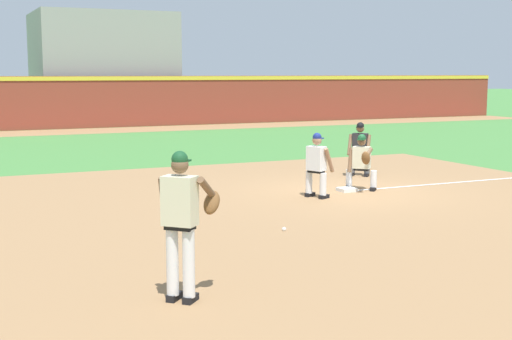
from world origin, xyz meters
The scene contains 11 objects.
ground_plane centered at (0.00, 0.00, 0.00)m, with size 160.00×160.00×0.00m, color #47843D.
infield_dirt_patch centered at (-3.08, -3.07, 0.00)m, with size 18.00×18.00×0.01m, color #9E754C.
warning_track_strip centered at (0.00, 20.00, 0.00)m, with size 48.00×3.20×0.01m, color #9E754C.
first_base_bag centered at (0.00, 0.00, 0.04)m, with size 0.38×0.38×0.09m, color white.
baseball centered at (-3.24, -3.16, 0.04)m, with size 0.07×0.07×0.07m, color white.
pitcher centered at (-6.11, -6.13, 1.06)m, with size 0.85×0.55×1.86m.
first_baseman centered at (0.40, 0.00, 0.73)m, with size 0.74×1.08×1.34m.
baserunner centered at (-1.06, -0.43, 0.79)m, with size 0.59×0.67×1.46m.
umpire centered at (1.65, 2.03, 0.79)m, with size 0.67×0.67×1.46m.
outfield_wall centered at (0.00, 22.00, 1.39)m, with size 48.00×0.54×2.60m.
stadium_seating_block centered at (0.00, 25.75, 3.02)m, with size 7.27×5.90×6.00m.
Camera 1 is at (-8.80, -14.17, 2.79)m, focal length 50.00 mm.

